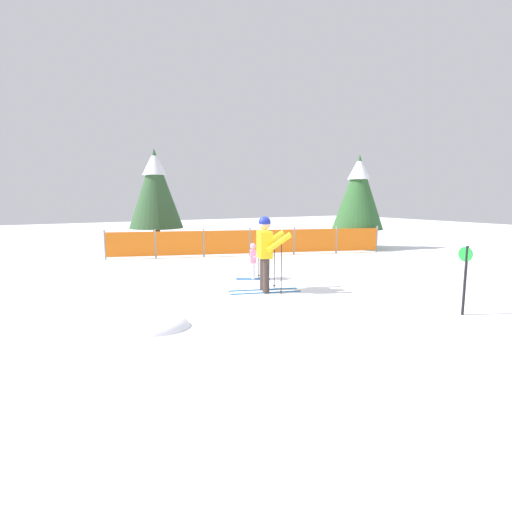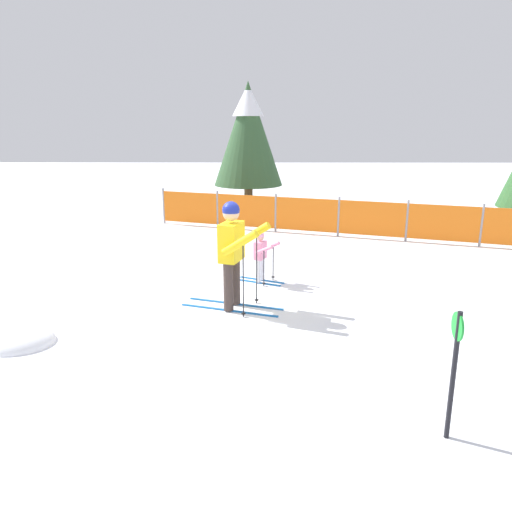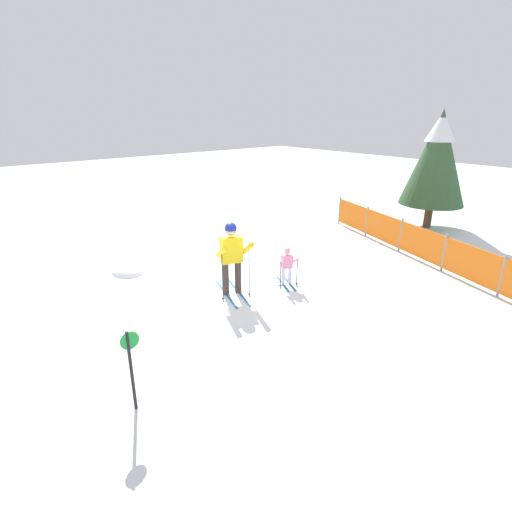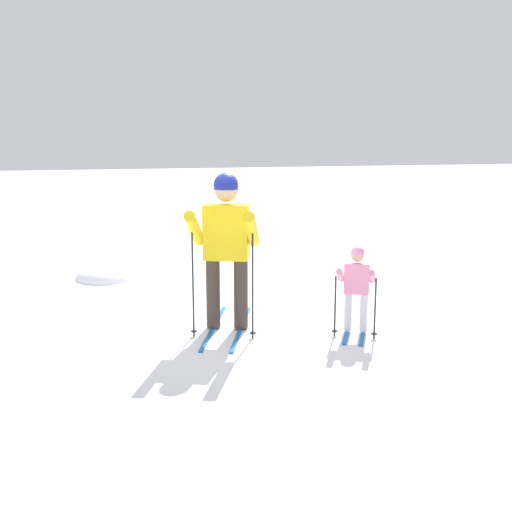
% 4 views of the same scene
% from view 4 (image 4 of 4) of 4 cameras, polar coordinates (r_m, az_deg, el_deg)
% --- Properties ---
extents(ground_plane, '(60.00, 60.00, 0.00)m').
position_cam_4_polar(ground_plane, '(7.69, -2.91, -6.07)').
color(ground_plane, white).
extents(skier_adult, '(1.74, 0.98, 1.81)m').
position_cam_4_polar(skier_adult, '(7.24, -2.68, 1.67)').
color(skier_adult, '#1966B2').
rests_on(skier_adult, ground_plane).
extents(skier_child, '(0.95, 0.63, 1.01)m').
position_cam_4_polar(skier_child, '(7.28, 8.93, -2.41)').
color(skier_child, '#1966B2').
rests_on(skier_child, ground_plane).
extents(snow_mound, '(1.07, 0.91, 0.43)m').
position_cam_4_polar(snow_mound, '(10.31, -13.24, -1.86)').
color(snow_mound, white).
rests_on(snow_mound, ground_plane).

